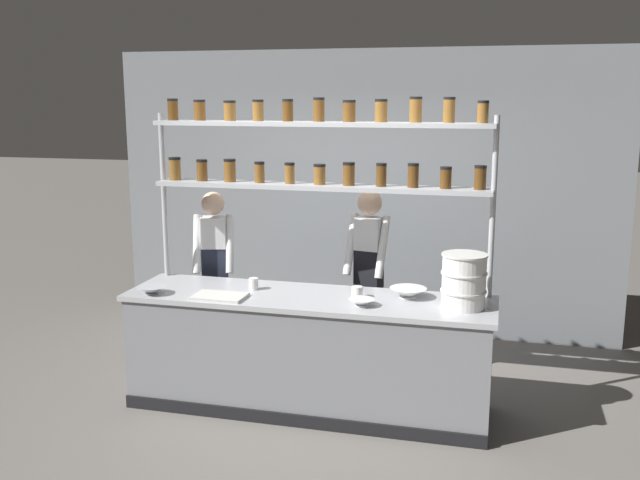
{
  "coord_description": "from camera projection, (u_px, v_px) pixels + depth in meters",
  "views": [
    {
      "loc": [
        1.42,
        -5.14,
        2.44
      ],
      "look_at": [
        0.04,
        0.2,
        1.33
      ],
      "focal_mm": 40.0,
      "sensor_mm": 36.0,
      "label": 1
    }
  ],
  "objects": [
    {
      "name": "ground_plane",
      "position": [
        309.0,
        407.0,
        5.71
      ],
      "size": [
        40.0,
        40.0,
        0.0
      ],
      "primitive_type": "plane",
      "color": "slate"
    },
    {
      "name": "back_wall",
      "position": [
        361.0,
        193.0,
        7.4
      ],
      "size": [
        5.27,
        0.12,
        2.91
      ],
      "primitive_type": "cube",
      "color": "gray",
      "rests_on": "ground_plane"
    },
    {
      "name": "prep_counter",
      "position": [
        308.0,
        352.0,
        5.61
      ],
      "size": [
        2.87,
        0.76,
        0.92
      ],
      "color": "gray",
      "rests_on": "ground_plane"
    },
    {
      "name": "spice_shelf_unit",
      "position": [
        318.0,
        161.0,
        5.64
      ],
      "size": [
        2.76,
        0.28,
        2.44
      ],
      "color": "#ADAFB5",
      "rests_on": "ground_plane"
    },
    {
      "name": "chef_left",
      "position": [
        215.0,
        268.0,
        6.39
      ],
      "size": [
        0.41,
        0.34,
        1.62
      ],
      "rotation": [
        0.0,
        0.0,
        0.29
      ],
      "color": "black",
      "rests_on": "ground_plane"
    },
    {
      "name": "chef_center",
      "position": [
        369.0,
        271.0,
        6.18
      ],
      "size": [
        0.4,
        0.32,
        1.66
      ],
      "rotation": [
        0.0,
        0.0,
        -0.19
      ],
      "color": "black",
      "rests_on": "ground_plane"
    },
    {
      "name": "container_stack",
      "position": [
        464.0,
        281.0,
        5.18
      ],
      "size": [
        0.33,
        0.33,
        0.4
      ],
      "color": "white",
      "rests_on": "prep_counter"
    },
    {
      "name": "cutting_board",
      "position": [
        220.0,
        296.0,
        5.47
      ],
      "size": [
        0.4,
        0.26,
        0.02
      ],
      "color": "silver",
      "rests_on": "prep_counter"
    },
    {
      "name": "prep_bowl_near_left",
      "position": [
        361.0,
        303.0,
        5.25
      ],
      "size": [
        0.2,
        0.2,
        0.05
      ],
      "color": "white",
      "rests_on": "prep_counter"
    },
    {
      "name": "prep_bowl_center_front",
      "position": [
        152.0,
        290.0,
        5.57
      ],
      "size": [
        0.23,
        0.23,
        0.06
      ],
      "color": "#B2B7BC",
      "rests_on": "prep_counter"
    },
    {
      "name": "prep_bowl_center_back",
      "position": [
        408.0,
        293.0,
        5.46
      ],
      "size": [
        0.29,
        0.29,
        0.08
      ],
      "color": "white",
      "rests_on": "prep_counter"
    },
    {
      "name": "serving_cup_front",
      "position": [
        254.0,
        284.0,
        5.7
      ],
      "size": [
        0.08,
        0.08,
        0.09
      ],
      "color": "silver",
      "rests_on": "prep_counter"
    },
    {
      "name": "serving_cup_by_board",
      "position": [
        357.0,
        292.0,
        5.47
      ],
      "size": [
        0.09,
        0.09,
        0.09
      ],
      "color": "silver",
      "rests_on": "prep_counter"
    }
  ]
}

